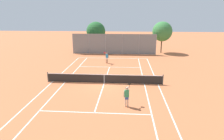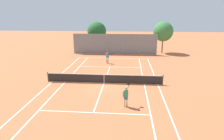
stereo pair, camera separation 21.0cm
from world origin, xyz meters
name	(u,v)px [view 2 (the right image)]	position (x,y,z in m)	size (l,w,h in m)	color
ground_plane	(104,83)	(0.00, 0.00, 0.00)	(120.00, 120.00, 0.00)	#BC663D
court_line_markings	(104,83)	(0.00, 0.00, 0.00)	(11.10, 23.90, 0.01)	silver
tennis_net	(104,78)	(0.00, 0.00, 0.51)	(12.00, 0.10, 1.07)	#474C47
player_near_side	(126,95)	(2.32, -5.20, 0.93)	(0.60, 0.79, 1.77)	beige
player_far_left	(107,57)	(-0.56, 8.46, 0.93)	(0.65, 0.74, 1.77)	tan
loose_tennis_ball_0	(79,79)	(-2.94, 1.09, 0.03)	(0.07, 0.07, 0.07)	#D1DB33
loose_tennis_ball_1	(74,83)	(-3.07, -0.22, 0.03)	(0.07, 0.07, 0.07)	#D1DB33
back_fence	(115,44)	(0.00, 15.20, 1.78)	(14.61, 0.08, 3.55)	gray
tree_behind_left	(97,32)	(-3.49, 18.35, 3.60)	(3.55, 3.55, 5.46)	brown
tree_behind_right	(164,32)	(8.59, 17.10, 3.76)	(3.49, 3.49, 5.58)	brown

